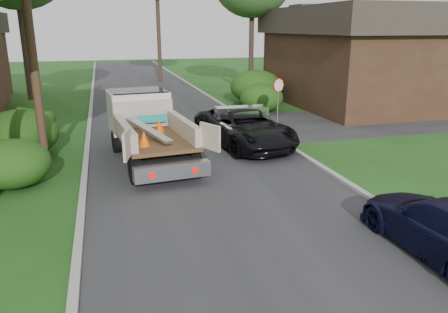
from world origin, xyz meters
TOP-DOWN VIEW (x-y plane):
  - ground at (0.00, 0.00)m, footprint 120.00×120.00m
  - road at (0.00, 10.00)m, footprint 8.00×90.00m
  - side_street at (12.00, 9.00)m, footprint 16.00×7.00m
  - curb_left at (-4.10, 10.00)m, footprint 0.20×90.00m
  - curb_right at (4.10, 10.00)m, footprint 0.20×90.00m
  - stop_sign at (5.20, 9.00)m, footprint 0.71×0.32m
  - utility_pole at (-5.48, 4.98)m, footprint 2.42×1.25m
  - house_right at (13.00, 14.00)m, footprint 9.72×12.96m
  - hedge_left_a at (-6.20, 3.00)m, footprint 2.34×2.34m
  - hedge_left_b at (-6.50, 6.50)m, footprint 2.86×2.86m
  - hedge_left_c at (-6.80, 10.00)m, footprint 2.60×2.60m
  - hedge_right_a at (5.80, 13.00)m, footprint 2.60×2.60m
  - hedge_right_b at (6.50, 16.00)m, footprint 3.38×3.38m
  - flatbed_truck at (-1.81, 5.45)m, footprint 3.34×6.69m
  - black_pickup at (2.40, 5.86)m, footprint 3.56×6.10m
  - navy_suv at (3.80, -4.26)m, footprint 1.93×4.61m

SIDE VIEW (x-z plane):
  - ground at x=0.00m, z-range 0.00..0.00m
  - road at x=0.00m, z-range -0.01..0.01m
  - side_street at x=12.00m, z-range 0.00..0.02m
  - curb_left at x=-4.10m, z-range 0.00..0.12m
  - curb_right at x=4.10m, z-range 0.00..0.12m
  - navy_suv at x=3.80m, z-range 0.00..1.33m
  - hedge_left_a at x=-6.20m, z-range 0.00..1.53m
  - black_pickup at x=2.40m, z-range 0.00..1.59m
  - hedge_left_c at x=-6.80m, z-range 0.00..1.70m
  - hedge_right_a at x=5.80m, z-range 0.00..1.70m
  - hedge_left_b at x=-6.50m, z-range 0.00..1.87m
  - hedge_right_b at x=6.50m, z-range 0.00..2.21m
  - flatbed_truck at x=-1.81m, z-range 0.11..2.55m
  - stop_sign at x=5.20m, z-range 0.54..3.02m
  - house_right at x=13.00m, z-range 0.06..6.26m
  - utility_pole at x=-5.48m, z-range 0.17..10.17m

